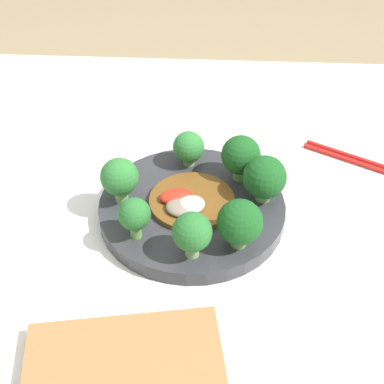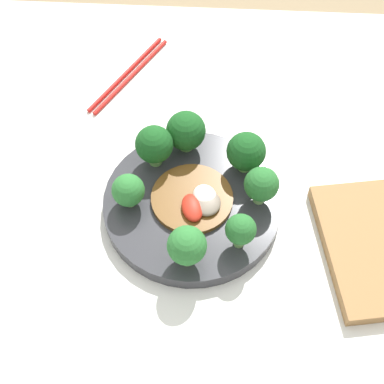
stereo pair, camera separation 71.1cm
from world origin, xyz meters
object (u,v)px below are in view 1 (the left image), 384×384
at_px(broccoli_south, 265,178).
at_px(broccoli_southeast, 241,156).
at_px(broccoli_southwest, 240,223).
at_px(broccoli_west, 192,233).
at_px(broccoli_northwest, 134,215).
at_px(stirfry_center, 189,202).
at_px(chopsticks, 370,164).
at_px(broccoli_north, 120,178).
at_px(plate, 192,209).
at_px(broccoli_east, 189,147).

xyz_separation_m(broccoli_south, broccoli_southeast, (0.04, 0.03, 0.00)).
distance_m(broccoli_southwest, broccoli_west, 0.06).
xyz_separation_m(broccoli_west, broccoli_northwest, (0.03, 0.07, -0.00)).
distance_m(broccoli_west, broccoli_northwest, 0.08).
xyz_separation_m(stirfry_center, chopsticks, (0.13, -0.28, -0.03)).
distance_m(broccoli_southeast, stirfry_center, 0.10).
relative_size(broccoli_north, broccoli_west, 1.05).
xyz_separation_m(plate, broccoli_north, (0.00, 0.10, 0.05)).
distance_m(plate, broccoli_southeast, 0.10).
bearing_deg(broccoli_east, broccoli_south, -124.39).
bearing_deg(plate, stirfry_center, 141.52).
bearing_deg(broccoli_west, broccoli_southeast, -21.19).
distance_m(plate, broccoli_north, 0.11).
bearing_deg(broccoli_west, broccoli_northwest, 69.09).
bearing_deg(broccoli_east, broccoli_northwest, 159.65).
relative_size(broccoli_southwest, broccoli_west, 1.05).
relative_size(broccoli_southeast, chopsticks, 0.36).
xyz_separation_m(broccoli_southeast, chopsticks, (0.07, -0.21, -0.06)).
relative_size(plate, broccoli_southwest, 3.83).
height_order(broccoli_north, broccoli_southeast, broccoli_southeast).
bearing_deg(plate, broccoli_east, 6.50).
bearing_deg(broccoli_north, plate, -90.46).
relative_size(plate, broccoli_northwest, 4.34).
distance_m(broccoli_northwest, chopsticks, 0.40).
height_order(broccoli_northwest, chopsticks, broccoli_northwest).
bearing_deg(broccoli_north, broccoli_east, -44.98).
relative_size(broccoli_southeast, broccoli_west, 1.09).
bearing_deg(broccoli_northwest, broccoli_north, 23.23).
xyz_separation_m(broccoli_east, broccoli_south, (-0.07, -0.11, 0.01)).
relative_size(broccoli_northwest, stirfry_center, 0.50).
bearing_deg(broccoli_southeast, broccoli_south, -144.47).
bearing_deg(broccoli_southwest, chopsticks, -45.79).
bearing_deg(plate, broccoli_southeast, -48.12).
distance_m(broccoli_west, stirfry_center, 0.10).
relative_size(broccoli_north, chopsticks, 0.34).
bearing_deg(stirfry_center, broccoli_west, -173.75).
relative_size(broccoli_east, broccoli_southeast, 0.79).
height_order(broccoli_south, broccoli_north, same).
xyz_separation_m(broccoli_northwest, stirfry_center, (0.06, -0.06, -0.03)).
relative_size(plate, broccoli_west, 4.04).
relative_size(broccoli_north, stirfry_center, 0.57).
bearing_deg(broccoli_east, broccoli_west, -175.13).
bearing_deg(chopsticks, broccoli_southwest, 134.21).
relative_size(plate, stirfry_center, 2.18).
bearing_deg(broccoli_west, broccoli_south, -39.57).
relative_size(broccoli_southwest, broccoli_northwest, 1.13).
bearing_deg(broccoli_east, broccoli_southeast, -111.15).
distance_m(plate, broccoli_south, 0.11).
xyz_separation_m(plate, broccoli_northwest, (-0.07, 0.07, 0.05)).
bearing_deg(chopsticks, broccoli_north, 109.00).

